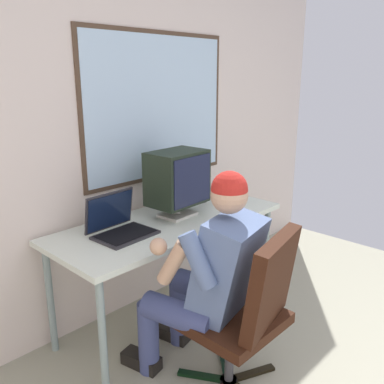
# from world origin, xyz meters

# --- Properties ---
(wall_rear) EXTENTS (4.71, 0.08, 2.70)m
(wall_rear) POSITION_xyz_m (0.02, 2.67, 1.35)
(wall_rear) COLOR beige
(wall_rear) RESTS_ON ground
(desk) EXTENTS (1.62, 0.67, 0.74)m
(desk) POSITION_xyz_m (0.10, 2.28, 0.68)
(desk) COLOR gray
(desk) RESTS_ON ground
(office_chair) EXTENTS (0.58, 0.59, 0.93)m
(office_chair) POSITION_xyz_m (-0.09, 1.48, 0.52)
(office_chair) COLOR black
(office_chair) RESTS_ON ground
(person_seated) EXTENTS (0.60, 0.82, 1.22)m
(person_seated) POSITION_xyz_m (-0.14, 1.72, 0.63)
(person_seated) COLOR #3C4576
(person_seated) RESTS_ON ground
(crt_monitor) EXTENTS (0.40, 0.29, 0.45)m
(crt_monitor) POSITION_xyz_m (0.20, 2.30, 1.01)
(crt_monitor) COLOR beige
(crt_monitor) RESTS_ON desk
(laptop) EXTENTS (0.36, 0.31, 0.25)m
(laptop) POSITION_xyz_m (-0.28, 2.32, 0.81)
(laptop) COLOR #29272B
(laptop) RESTS_ON desk
(wine_glass) EXTENTS (0.09, 0.09, 0.15)m
(wine_glass) POSITION_xyz_m (0.57, 2.11, 0.85)
(wine_glass) COLOR silver
(wine_glass) RESTS_ON desk
(desk_speaker) EXTENTS (0.07, 0.09, 0.20)m
(desk_speaker) POSITION_xyz_m (0.54, 2.40, 0.84)
(desk_speaker) COLOR black
(desk_speaker) RESTS_ON desk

